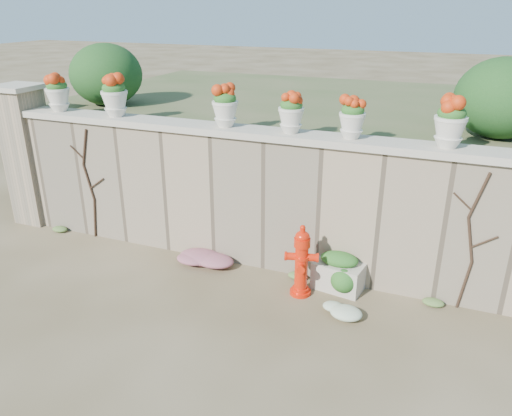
% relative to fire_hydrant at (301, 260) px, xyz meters
% --- Properties ---
extents(ground, '(80.00, 80.00, 0.00)m').
position_rel_fire_hydrant_xyz_m(ground, '(-1.16, -1.13, -0.52)').
color(ground, '#4B3D25').
rests_on(ground, ground).
extents(stone_wall, '(8.00, 0.40, 2.00)m').
position_rel_fire_hydrant_xyz_m(stone_wall, '(-1.16, 0.67, 0.48)').
color(stone_wall, '#8E795E').
rests_on(stone_wall, ground).
extents(wall_cap, '(8.10, 0.52, 0.10)m').
position_rel_fire_hydrant_xyz_m(wall_cap, '(-1.16, 0.67, 1.53)').
color(wall_cap, '#BFB6A2').
rests_on(wall_cap, stone_wall).
extents(gate_pillar, '(0.72, 0.72, 2.48)m').
position_rel_fire_hydrant_xyz_m(gate_pillar, '(-5.31, 0.67, 0.73)').
color(gate_pillar, '#8E795E').
rests_on(gate_pillar, ground).
extents(raised_fill, '(9.00, 6.00, 2.00)m').
position_rel_fire_hydrant_xyz_m(raised_fill, '(-1.16, 3.87, 0.48)').
color(raised_fill, '#384C23').
rests_on(raised_fill, ground).
extents(back_shrub_left, '(1.30, 1.30, 1.10)m').
position_rel_fire_hydrant_xyz_m(back_shrub_left, '(-4.36, 1.87, 2.03)').
color(back_shrub_left, '#143814').
rests_on(back_shrub_left, raised_fill).
extents(back_shrub_right, '(1.30, 1.30, 1.10)m').
position_rel_fire_hydrant_xyz_m(back_shrub_right, '(2.24, 1.87, 2.03)').
color(back_shrub_right, '#143814').
rests_on(back_shrub_right, raised_fill).
extents(vine_left, '(0.60, 0.04, 1.91)m').
position_rel_fire_hydrant_xyz_m(vine_left, '(-3.83, 0.45, 0.47)').
color(vine_left, black).
rests_on(vine_left, ground).
extents(vine_right, '(0.60, 0.04, 1.91)m').
position_rel_fire_hydrant_xyz_m(vine_right, '(2.07, 0.45, 0.47)').
color(vine_right, black).
rests_on(vine_right, ground).
extents(fire_hydrant, '(0.45, 0.32, 1.04)m').
position_rel_fire_hydrant_xyz_m(fire_hydrant, '(0.00, 0.00, 0.00)').
color(fire_hydrant, red).
rests_on(fire_hydrant, ground).
extents(planter_box, '(0.73, 0.50, 0.57)m').
position_rel_fire_hydrant_xyz_m(planter_box, '(0.45, 0.33, -0.26)').
color(planter_box, '#BFB6A2').
rests_on(planter_box, ground).
extents(green_shrub, '(0.55, 0.50, 0.53)m').
position_rel_fire_hydrant_xyz_m(green_shrub, '(0.51, 0.20, -0.26)').
color(green_shrub, '#1E5119').
rests_on(green_shrub, ground).
extents(magenta_clump, '(0.89, 0.59, 0.24)m').
position_rel_fire_hydrant_xyz_m(magenta_clump, '(-1.63, 0.23, -0.40)').
color(magenta_clump, '#CC287F').
rests_on(magenta_clump, ground).
extents(white_flowers, '(0.54, 0.43, 0.19)m').
position_rel_fire_hydrant_xyz_m(white_flowers, '(0.64, -0.32, -0.43)').
color(white_flowers, white).
rests_on(white_flowers, ground).
extents(urn_pot_0, '(0.38, 0.38, 0.60)m').
position_rel_fire_hydrant_xyz_m(urn_pot_0, '(-4.43, 0.67, 1.87)').
color(urn_pot_0, beige).
rests_on(urn_pot_0, wall_cap).
extents(urn_pot_1, '(0.41, 0.41, 0.64)m').
position_rel_fire_hydrant_xyz_m(urn_pot_1, '(-3.31, 0.67, 1.89)').
color(urn_pot_1, beige).
rests_on(urn_pot_1, wall_cap).
extents(urn_pot_2, '(0.38, 0.38, 0.59)m').
position_rel_fire_hydrant_xyz_m(urn_pot_2, '(-1.41, 0.67, 1.87)').
color(urn_pot_2, beige).
rests_on(urn_pot_2, wall_cap).
extents(urn_pot_3, '(0.35, 0.35, 0.55)m').
position_rel_fire_hydrant_xyz_m(urn_pot_3, '(-0.42, 0.67, 1.85)').
color(urn_pot_3, beige).
rests_on(urn_pot_3, wall_cap).
extents(urn_pot_4, '(0.35, 0.35, 0.54)m').
position_rel_fire_hydrant_xyz_m(urn_pot_4, '(0.42, 0.67, 1.85)').
color(urn_pot_4, beige).
rests_on(urn_pot_4, wall_cap).
extents(urn_pot_5, '(0.39, 0.39, 0.62)m').
position_rel_fire_hydrant_xyz_m(urn_pot_5, '(1.62, 0.67, 1.88)').
color(urn_pot_5, beige).
rests_on(urn_pot_5, wall_cap).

